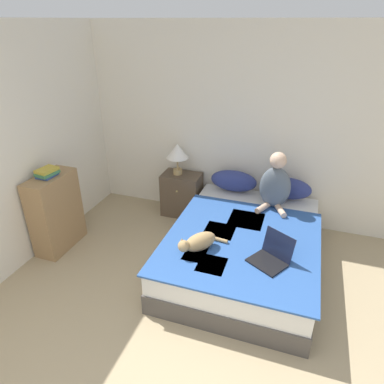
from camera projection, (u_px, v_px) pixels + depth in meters
wall_back at (241, 128)px, 4.43m from camera, size 5.12×0.05×2.55m
wall_side at (5, 156)px, 3.51m from camera, size 0.05×4.55×2.55m
bed at (244, 248)px, 3.85m from camera, size 1.58×2.11×0.47m
pillow_near at (234, 181)px, 4.55m from camera, size 0.62×0.24×0.29m
pillow_far at (287, 188)px, 4.35m from camera, size 0.62×0.24×0.29m
person_sitting at (275, 185)px, 4.09m from camera, size 0.38×0.36×0.71m
cat_tabby at (198, 242)px, 3.39m from camera, size 0.42×0.44×0.19m
laptop_open at (271, 256)px, 3.24m from camera, size 0.44×0.44×0.27m
nightstand at (182, 194)px, 4.87m from camera, size 0.53×0.37×0.62m
table_lamp at (177, 152)px, 4.60m from camera, size 0.30×0.30×0.44m
bookshelf at (56, 212)px, 4.09m from camera, size 0.29×0.64×0.94m
book_stack_top at (47, 173)px, 3.85m from camera, size 0.21×0.26×0.09m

